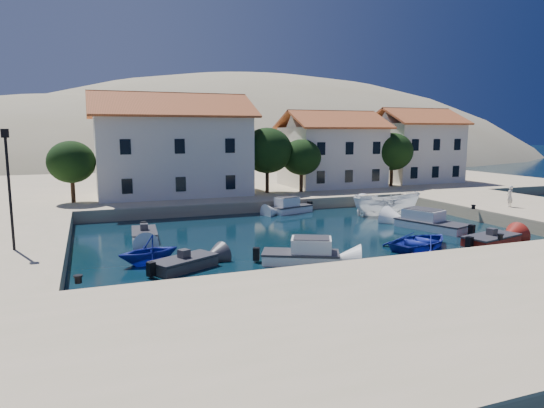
{
  "coord_description": "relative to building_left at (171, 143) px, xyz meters",
  "views": [
    {
      "loc": [
        -13.69,
        -19.72,
        7.11
      ],
      "look_at": [
        -1.65,
        11.93,
        2.0
      ],
      "focal_mm": 32.0,
      "sensor_mm": 36.0,
      "label": 1
    }
  ],
  "objects": [
    {
      "name": "rowboat_south",
      "position": [
        11.3,
        -23.73,
        -5.94
      ],
      "size": [
        5.76,
        4.92,
        1.01
      ],
      "primitive_type": "imported",
      "rotation": [
        0.0,
        0.0,
        1.92
      ],
      "color": "#1C289B",
      "rests_on": "ground"
    },
    {
      "name": "motorboat_red_se",
      "position": [
        15.9,
        -24.71,
        -5.64
      ],
      "size": [
        4.28,
        2.66,
        1.25
      ],
      "rotation": [
        0.0,
        0.0,
        0.24
      ],
      "color": "maroon",
      "rests_on": "ground"
    },
    {
      "name": "bollards",
      "position": [
        8.8,
        -24.13,
        -4.79
      ],
      "size": [
        29.36,
        9.56,
        0.3
      ],
      "color": "black",
      "rests_on": "ground"
    },
    {
      "name": "pedestrian",
      "position": [
        24.19,
        -18.21,
        -4.06
      ],
      "size": [
        0.74,
        0.61,
        1.74
      ],
      "primitive_type": "imported",
      "rotation": [
        0.0,
        0.0,
        3.48
      ],
      "color": "silver",
      "rests_on": "quay_east"
    },
    {
      "name": "rowboat_west",
      "position": [
        -4.87,
        -21.57,
        -5.94
      ],
      "size": [
        3.87,
        3.55,
        1.72
      ],
      "primitive_type": "imported",
      "rotation": [
        0.0,
        0.0,
        -1.32
      ],
      "color": "#1C289B",
      "rests_on": "ground"
    },
    {
      "name": "quay_east",
      "position": [
        26.5,
        -18.0,
        -5.44
      ],
      "size": [
        11.0,
        20.0,
        1.0
      ],
      "primitive_type": "cube",
      "color": "tan",
      "rests_on": "ground"
    },
    {
      "name": "building_mid",
      "position": [
        18.0,
        1.0,
        -0.71
      ],
      "size": [
        10.5,
        8.4,
        8.3
      ],
      "color": "silver",
      "rests_on": "quay_north"
    },
    {
      "name": "boat_east",
      "position": [
        15.68,
        -13.45,
        -5.94
      ],
      "size": [
        6.03,
        3.88,
        2.18
      ],
      "primitive_type": "imported",
      "rotation": [
        0.0,
        0.0,
        1.23
      ],
      "color": "white",
      "rests_on": "ground"
    },
    {
      "name": "cabin_cruiser_south",
      "position": [
        2.86,
        -24.38,
        -5.46
      ],
      "size": [
        4.49,
        3.41,
        1.6
      ],
      "rotation": [
        0.0,
        0.0,
        -0.46
      ],
      "color": "white",
      "rests_on": "ground"
    },
    {
      "name": "cabin_cruiser_east",
      "position": [
        15.52,
        -19.46,
        -5.46
      ],
      "size": [
        3.71,
        5.58,
        1.6
      ],
      "rotation": [
        0.0,
        0.0,
        1.91
      ],
      "color": "white",
      "rests_on": "ground"
    },
    {
      "name": "hills",
      "position": [
        26.64,
        95.62,
        -29.34
      ],
      "size": [
        254.0,
        176.0,
        99.0
      ],
      "color": "tan",
      "rests_on": "ground"
    },
    {
      "name": "motorboat_grey_sw",
      "position": [
        -3.28,
        -23.31,
        -5.64
      ],
      "size": [
        3.79,
        3.0,
        1.25
      ],
      "rotation": [
        0.0,
        0.0,
        0.49
      ],
      "color": "#35343A",
      "rests_on": "ground"
    },
    {
      "name": "building_left",
      "position": [
        0.0,
        0.0,
        0.0
      ],
      "size": [
        14.7,
        9.45,
        9.7
      ],
      "color": "silver",
      "rests_on": "quay_north"
    },
    {
      "name": "quay_north",
      "position": [
        8.0,
        10.0,
        -5.44
      ],
      "size": [
        80.0,
        36.0,
        1.0
      ],
      "primitive_type": "cube",
      "color": "tan",
      "rests_on": "ground"
    },
    {
      "name": "building_right",
      "position": [
        30.0,
        2.0,
        -0.46
      ],
      "size": [
        9.45,
        8.4,
        8.8
      ],
      "color": "silver",
      "rests_on": "quay_north"
    },
    {
      "name": "motorboat_white_west",
      "position": [
        -4.43,
        -15.33,
        -5.64
      ],
      "size": [
        1.88,
        3.73,
        1.25
      ],
      "rotation": [
        0.0,
        0.0,
        -1.65
      ],
      "color": "white",
      "rests_on": "ground"
    },
    {
      "name": "quay_south",
      "position": [
        6.0,
        -34.0,
        -5.44
      ],
      "size": [
        52.0,
        12.0,
        1.0
      ],
      "primitive_type": "cube",
      "color": "tan",
      "rests_on": "ground"
    },
    {
      "name": "motorboat_white_ne",
      "position": [
        16.28,
        -10.28,
        -5.64
      ],
      "size": [
        2.76,
        4.2,
        1.25
      ],
      "rotation": [
        0.0,
        0.0,
        1.31
      ],
      "color": "white",
      "rests_on": "ground"
    },
    {
      "name": "ground",
      "position": [
        6.0,
        -28.0,
        -5.94
      ],
      "size": [
        400.0,
        400.0,
        0.0
      ],
      "primitive_type": "plane",
      "color": "black",
      "rests_on": "ground"
    },
    {
      "name": "trees",
      "position": [
        10.51,
        -2.54,
        -1.1
      ],
      "size": [
        37.3,
        5.3,
        6.45
      ],
      "color": "#382314",
      "rests_on": "quay_north"
    },
    {
      "name": "lamppost",
      "position": [
        -11.5,
        -20.0,
        -1.18
      ],
      "size": [
        0.35,
        0.25,
        6.22
      ],
      "color": "black",
      "rests_on": "quay_west"
    },
    {
      "name": "cabin_cruiser_north",
      "position": [
        8.88,
        -9.01,
        -5.46
      ],
      "size": [
        3.99,
        2.56,
        1.6
      ],
      "rotation": [
        0.0,
        0.0,
        3.43
      ],
      "color": "white",
      "rests_on": "ground"
    }
  ]
}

